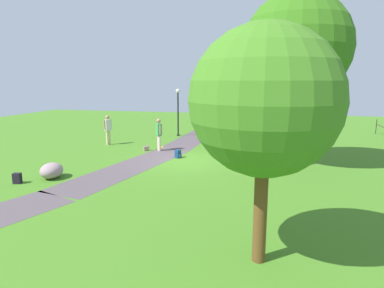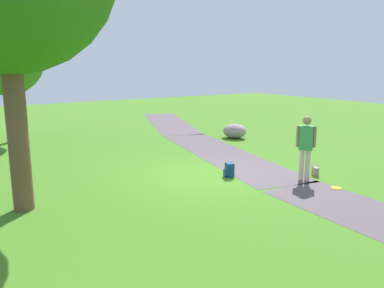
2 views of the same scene
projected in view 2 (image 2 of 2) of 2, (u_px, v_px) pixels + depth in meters
name	position (u px, v px, depth m)	size (l,w,h in m)	color
ground_plane	(207.00, 176.00, 11.17)	(48.00, 48.00, 0.00)	#427720
footpath_segment_mid	(223.00, 154.00, 13.85)	(8.22, 3.55, 0.01)	#53474D
footpath_segment_far	(169.00, 123.00, 21.31)	(8.17, 4.60, 0.01)	#53474D
young_tree_near_path	(4.00, 58.00, 15.33)	(3.01, 3.01, 4.90)	brown
lawn_boulder	(235.00, 131.00, 16.79)	(1.24, 1.09, 0.61)	gray
woman_with_handbag	(306.00, 143.00, 10.49)	(0.43, 0.41, 1.78)	beige
handbag_on_grass	(315.00, 170.00, 11.18)	(0.38, 0.38, 0.31)	gray
backpack_by_boulder	(236.00, 129.00, 17.99)	(0.30, 0.31, 0.40)	black
spare_backpack_on_lawn	(229.00, 170.00, 11.01)	(0.33, 0.33, 0.40)	navy
frisbee_on_grass	(336.00, 188.00, 10.01)	(0.26, 0.26, 0.02)	#E9AE0B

